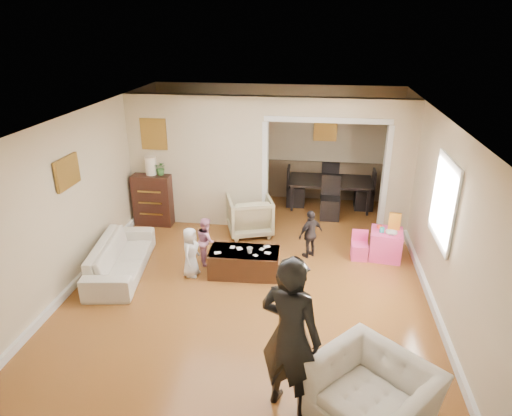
# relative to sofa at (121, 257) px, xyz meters

# --- Properties ---
(floor) EXTENTS (7.00, 7.00, 0.00)m
(floor) POSITION_rel_sofa_xyz_m (2.17, 0.36, -0.28)
(floor) COLOR #995627
(floor) RESTS_ON ground
(partition_left) EXTENTS (2.75, 0.18, 2.60)m
(partition_left) POSITION_rel_sofa_xyz_m (0.79, 2.16, 1.02)
(partition_left) COLOR #C7B691
(partition_left) RESTS_ON ground
(partition_right) EXTENTS (0.55, 0.18, 2.60)m
(partition_right) POSITION_rel_sofa_xyz_m (4.64, 2.16, 1.02)
(partition_right) COLOR #C7B691
(partition_right) RESTS_ON ground
(partition_header) EXTENTS (2.22, 0.18, 0.35)m
(partition_header) POSITION_rel_sofa_xyz_m (3.27, 2.16, 2.15)
(partition_header) COLOR #C7B691
(partition_header) RESTS_ON partition_right
(window_pane) EXTENTS (0.03, 0.95, 1.10)m
(window_pane) POSITION_rel_sofa_xyz_m (4.90, -0.04, 1.27)
(window_pane) COLOR white
(window_pane) RESTS_ON ground
(framed_art_partition) EXTENTS (0.45, 0.03, 0.55)m
(framed_art_partition) POSITION_rel_sofa_xyz_m (-0.03, 2.06, 1.57)
(framed_art_partition) COLOR brown
(framed_art_partition) RESTS_ON partition_left
(framed_art_sofa_wall) EXTENTS (0.03, 0.55, 0.40)m
(framed_art_sofa_wall) POSITION_rel_sofa_xyz_m (-0.54, -0.24, 1.52)
(framed_art_sofa_wall) COLOR brown
(framed_art_alcove) EXTENTS (0.45, 0.03, 0.55)m
(framed_art_alcove) POSITION_rel_sofa_xyz_m (3.27, 3.80, 1.42)
(framed_art_alcove) COLOR brown
(sofa) EXTENTS (1.01, 1.98, 0.55)m
(sofa) POSITION_rel_sofa_xyz_m (0.00, 0.00, 0.00)
(sofa) COLOR beige
(sofa) RESTS_ON ground
(armchair_back) EXTENTS (1.04, 1.06, 0.76)m
(armchair_back) POSITION_rel_sofa_xyz_m (1.88, 1.77, 0.11)
(armchair_back) COLOR tan
(armchair_back) RESTS_ON ground
(armchair_front) EXTENTS (1.48, 1.47, 0.73)m
(armchair_front) POSITION_rel_sofa_xyz_m (3.79, -2.54, 0.09)
(armchair_front) COLOR beige
(armchair_front) RESTS_ON ground
(dresser) EXTENTS (0.76, 0.43, 1.05)m
(dresser) POSITION_rel_sofa_xyz_m (-0.12, 1.98, 0.25)
(dresser) COLOR black
(dresser) RESTS_ON ground
(table_lamp) EXTENTS (0.22, 0.22, 0.36)m
(table_lamp) POSITION_rel_sofa_xyz_m (-0.12, 1.98, 0.96)
(table_lamp) COLOR #F6E6C9
(table_lamp) RESTS_ON dresser
(potted_plant) EXTENTS (0.25, 0.22, 0.28)m
(potted_plant) POSITION_rel_sofa_xyz_m (0.08, 1.98, 0.92)
(potted_plant) COLOR #3C6F31
(potted_plant) RESTS_ON dresser
(coffee_table) EXTENTS (1.16, 0.63, 0.43)m
(coffee_table) POSITION_rel_sofa_xyz_m (2.02, 0.22, -0.06)
(coffee_table) COLOR #3D2213
(coffee_table) RESTS_ON ground
(coffee_cup) EXTENTS (0.10, 0.10, 0.09)m
(coffee_cup) POSITION_rel_sofa_xyz_m (2.12, 0.17, 0.19)
(coffee_cup) COLOR beige
(coffee_cup) RESTS_ON coffee_table
(play_table) EXTENTS (0.59, 0.59, 0.51)m
(play_table) POSITION_rel_sofa_xyz_m (4.39, 1.12, -0.02)
(play_table) COLOR #F44090
(play_table) RESTS_ON ground
(cereal_box) EXTENTS (0.21, 0.09, 0.30)m
(cereal_box) POSITION_rel_sofa_xyz_m (4.51, 1.22, 0.38)
(cereal_box) COLOR yellow
(cereal_box) RESTS_ON play_table
(cyan_cup) EXTENTS (0.08, 0.08, 0.08)m
(cyan_cup) POSITION_rel_sofa_xyz_m (4.29, 1.07, 0.27)
(cyan_cup) COLOR #22ADA3
(cyan_cup) RESTS_ON play_table
(toy_block) EXTENTS (0.09, 0.08, 0.05)m
(toy_block) POSITION_rel_sofa_xyz_m (4.27, 1.24, 0.26)
(toy_block) COLOR red
(toy_block) RESTS_ON play_table
(play_bowl) EXTENTS (0.22, 0.22, 0.05)m
(play_bowl) POSITION_rel_sofa_xyz_m (4.44, 1.00, 0.26)
(play_bowl) COLOR silver
(play_bowl) RESTS_ON play_table
(dining_table) EXTENTS (1.82, 1.03, 0.63)m
(dining_table) POSITION_rel_sofa_xyz_m (3.44, 3.35, 0.04)
(dining_table) COLOR black
(dining_table) RESTS_ON ground
(adult_person) EXTENTS (0.79, 0.67, 1.84)m
(adult_person) POSITION_rel_sofa_xyz_m (2.93, -2.42, 0.64)
(adult_person) COLOR black
(adult_person) RESTS_ON ground
(child_kneel_a) EXTENTS (0.32, 0.44, 0.84)m
(child_kneel_a) POSITION_rel_sofa_xyz_m (1.17, 0.07, 0.14)
(child_kneel_a) COLOR silver
(child_kneel_a) RESTS_ON ground
(child_kneel_b) EXTENTS (0.45, 0.49, 0.83)m
(child_kneel_b) POSITION_rel_sofa_xyz_m (1.32, 0.52, 0.14)
(child_kneel_b) COLOR pink
(child_kneel_b) RESTS_ON ground
(child_toddler) EXTENTS (0.52, 0.51, 0.88)m
(child_toddler) POSITION_rel_sofa_xyz_m (3.07, 0.97, 0.16)
(child_toddler) COLOR black
(child_toddler) RESTS_ON ground
(craft_papers) EXTENTS (0.91, 0.43, 0.00)m
(craft_papers) POSITION_rel_sofa_xyz_m (2.07, 0.26, 0.15)
(craft_papers) COLOR white
(craft_papers) RESTS_ON coffee_table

